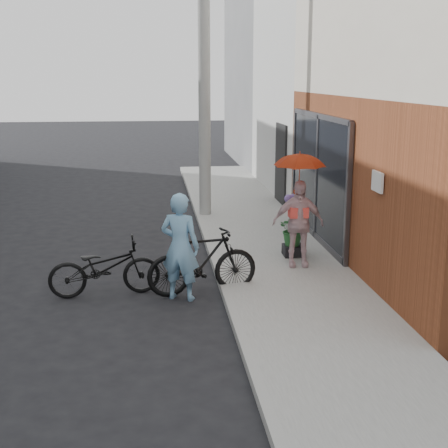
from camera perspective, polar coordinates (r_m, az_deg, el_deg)
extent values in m
plane|color=black|center=(9.19, -5.36, -7.98)|extent=(80.00, 80.00, 0.00)
cube|color=gray|center=(11.28, 5.12, -3.57)|extent=(2.20, 24.00, 0.12)
cube|color=#9E9E99|center=(11.11, -0.76, -3.79)|extent=(0.12, 24.00, 0.12)
cube|color=black|center=(12.66, 8.59, 4.23)|extent=(0.06, 3.80, 2.40)
cube|color=white|center=(9.48, 13.85, 3.78)|extent=(0.04, 0.40, 0.30)
cube|color=silver|center=(19.03, 16.51, 13.33)|extent=(8.00, 6.00, 7.00)
cube|color=slate|center=(25.64, 10.29, 13.52)|extent=(8.00, 8.00, 7.00)
cylinder|color=#9E9E99|center=(14.61, -1.82, 14.00)|extent=(0.28, 0.28, 7.00)
imported|color=#76ACD2|center=(9.43, -4.03, -2.09)|extent=(0.71, 0.60, 1.66)
imported|color=black|center=(9.84, -10.87, -3.94)|extent=(1.78, 0.81, 0.90)
imported|color=black|center=(9.72, -1.98, -3.44)|extent=(1.82, 0.81, 1.06)
imported|color=beige|center=(10.78, 6.78, 0.05)|extent=(0.91, 0.44, 1.50)
imported|color=#C03916|center=(10.58, 6.95, 5.96)|extent=(0.84, 0.84, 0.74)
cube|color=black|center=(11.53, 6.35, -2.41)|extent=(0.37, 0.37, 0.19)
imported|color=#27632E|center=(11.43, 6.40, -0.46)|extent=(0.56, 0.48, 0.62)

